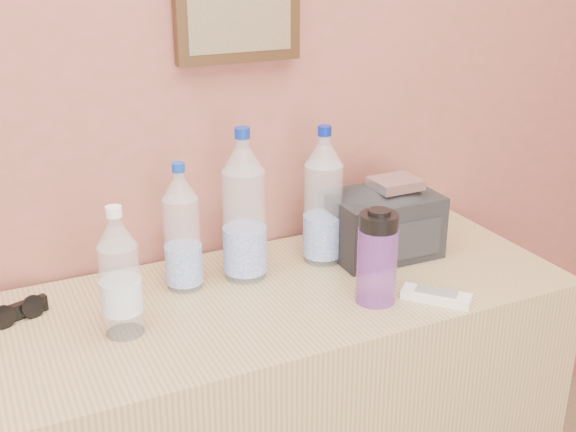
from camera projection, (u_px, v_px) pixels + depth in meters
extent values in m
plane|color=#A65353|center=(79.00, 37.00, 1.53)|extent=(4.00, 0.00, 4.00)
cylinder|color=white|center=(182.00, 234.00, 1.60)|extent=(0.08, 0.08, 0.26)
cylinder|color=#0E36A7|center=(178.00, 167.00, 1.54)|extent=(0.03, 0.03, 0.02)
cylinder|color=silver|center=(244.00, 214.00, 1.64)|extent=(0.10, 0.10, 0.31)
cylinder|color=#0C2996|center=(242.00, 133.00, 1.57)|extent=(0.03, 0.03, 0.02)
cylinder|color=#D1E2F9|center=(323.00, 204.00, 1.73)|extent=(0.09, 0.09, 0.30)
cylinder|color=#061A93|center=(325.00, 131.00, 1.66)|extent=(0.03, 0.03, 0.02)
cylinder|color=#A8C6D1|center=(120.00, 280.00, 1.42)|extent=(0.08, 0.08, 0.24)
cylinder|color=white|center=(114.00, 212.00, 1.36)|extent=(0.03, 0.03, 0.02)
cylinder|color=purple|center=(377.00, 265.00, 1.56)|extent=(0.09, 0.09, 0.17)
cylinder|color=black|center=(379.00, 219.00, 1.52)|extent=(0.08, 0.08, 0.04)
cube|color=beige|center=(436.00, 296.00, 1.58)|extent=(0.14, 0.14, 0.02)
cube|color=silver|center=(395.00, 183.00, 1.74)|extent=(0.11, 0.09, 0.02)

